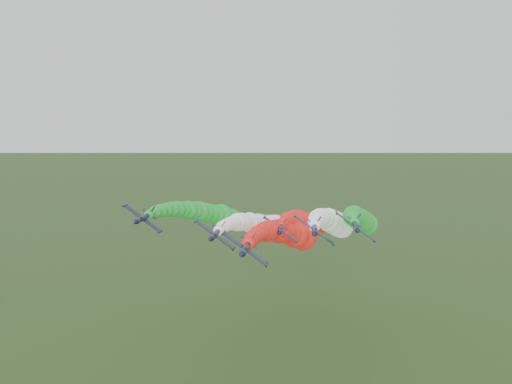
# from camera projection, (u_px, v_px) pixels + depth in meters

# --- Properties ---
(jet_lead) EXTENTS (15.50, 65.04, 17.27)m
(jet_lead) POSITION_uv_depth(u_px,v_px,m) (288.00, 234.00, 121.58)
(jet_lead) COLOR #111335
(jet_lead) RESTS_ON ground
(jet_inner_left) EXTENTS (15.26, 64.80, 17.03)m
(jet_inner_left) POSITION_uv_depth(u_px,v_px,m) (265.00, 226.00, 135.14)
(jet_inner_left) COLOR #111335
(jet_inner_left) RESTS_ON ground
(jet_inner_right) EXTENTS (15.37, 64.91, 17.14)m
(jet_inner_right) POSITION_uv_depth(u_px,v_px,m) (332.00, 222.00, 132.29)
(jet_inner_right) COLOR #111335
(jet_inner_right) RESTS_ON ground
(jet_outer_left) EXTENTS (15.09, 64.63, 16.86)m
(jet_outer_left) POSITION_uv_depth(u_px,v_px,m) (210.00, 215.00, 138.28)
(jet_outer_left) COLOR #111335
(jet_outer_left) RESTS_ON ground
(jet_outer_right) EXTENTS (15.22, 64.77, 16.99)m
(jet_outer_right) POSITION_uv_depth(u_px,v_px,m) (360.00, 220.00, 133.64)
(jet_outer_right) COLOR #111335
(jet_outer_right) RESTS_ON ground
(jet_trail) EXTENTS (15.22, 64.77, 16.99)m
(jet_trail) POSITION_uv_depth(u_px,v_px,m) (305.00, 222.00, 148.35)
(jet_trail) COLOR #111335
(jet_trail) RESTS_ON ground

